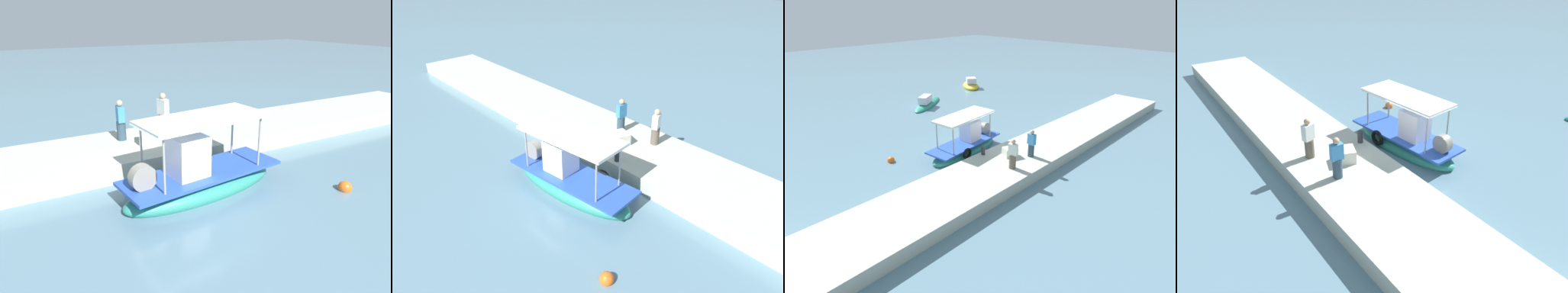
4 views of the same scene
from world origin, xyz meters
The scene contains 10 objects.
ground_plane centered at (0.00, 0.00, 0.00)m, with size 120.00×120.00×0.00m, color slate.
dock_quay centered at (0.00, -3.71, 0.35)m, with size 36.00×3.84×0.71m, color #B7BCAD.
main_fishing_boat centered at (-0.87, 0.05, 0.48)m, with size 5.87×2.41×2.91m.
fisherman_near_bollard centered at (-1.58, -4.46, 1.49)m, with size 0.48×0.55×1.72m.
fisherman_by_crate centered at (0.37, -4.28, 1.46)m, with size 0.40×0.49×1.66m.
mooring_bollard centered at (-1.45, -2.09, 0.98)m, with size 0.24×0.24×0.55m, color #2D2D33.
cargo_crate centered at (-0.47, -3.36, 0.97)m, with size 0.78×0.63×0.53m, color silver.
marker_buoy centered at (-5.17, 2.31, 0.09)m, with size 0.45×0.45×0.45m.
moored_boat_near centered at (11.90, 12.76, 0.23)m, with size 3.67×4.15×1.41m.
moored_boat_mid centered at (3.81, 10.45, 0.17)m, with size 5.30×3.95×1.31m.
Camera 3 is at (-14.21, -14.32, 9.10)m, focal length 29.78 mm.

